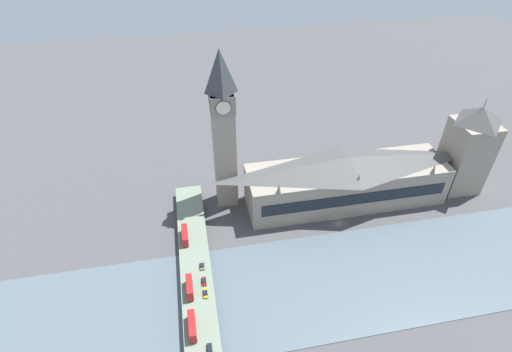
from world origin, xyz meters
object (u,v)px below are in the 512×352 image
at_px(double_decker_bus_lead, 190,287).
at_px(car_southbound_lead, 202,266).
at_px(parliament_hall, 346,180).
at_px(car_northbound_mid, 210,349).
at_px(double_decker_bus_rear, 185,235).
at_px(clock_tower, 223,130).
at_px(victoria_tower, 467,149).
at_px(car_southbound_mid, 204,281).
at_px(car_northbound_lead, 206,293).
at_px(double_decker_bus_mid, 192,325).
at_px(road_bridge, 198,297).

bearing_deg(double_decker_bus_lead, car_southbound_lead, -26.91).
distance_m(parliament_hall, car_northbound_mid, 105.77).
bearing_deg(car_northbound_mid, car_southbound_lead, -0.82).
height_order(double_decker_bus_rear, car_southbound_lead, double_decker_bus_rear).
bearing_deg(car_northbound_mid, parliament_hall, -46.98).
xyz_separation_m(clock_tower, double_decker_bus_rear, (-28.67, 22.98, -35.56)).
xyz_separation_m(victoria_tower, car_northbound_mid, (-71.99, 141.29, -18.67)).
bearing_deg(car_southbound_mid, double_decker_bus_lead, 119.67).
bearing_deg(car_northbound_lead, car_southbound_lead, 0.71).
bearing_deg(double_decker_bus_mid, clock_tower, -16.92).
bearing_deg(clock_tower, double_decker_bus_lead, 158.61).
xyz_separation_m(clock_tower, car_southbound_lead, (-46.33, 16.84, -37.45)).
bearing_deg(double_decker_bus_lead, double_decker_bus_rear, 0.74).
bearing_deg(double_decker_bus_mid, car_northbound_mid, -149.70).
bearing_deg(car_northbound_mid, car_northbound_lead, -1.73).
relative_size(double_decker_bus_lead, car_northbound_mid, 2.25).
bearing_deg(car_northbound_mid, road_bridge, 5.68).
bearing_deg(parliament_hall, car_southbound_lead, 114.17).
bearing_deg(car_southbound_mid, double_decker_bus_mid, 163.67).
bearing_deg(double_decker_bus_mid, double_decker_bus_rear, 0.30).
height_order(car_northbound_lead, car_northbound_mid, car_northbound_mid).
height_order(double_decker_bus_mid, car_northbound_mid, double_decker_bus_mid).
relative_size(victoria_tower, car_southbound_mid, 12.49).
bearing_deg(car_southbound_lead, double_decker_bus_lead, 153.09).
relative_size(victoria_tower, double_decker_bus_lead, 5.19).
relative_size(parliament_hall, road_bridge, 0.73).
bearing_deg(parliament_hall, car_northbound_lead, 122.33).
bearing_deg(clock_tower, car_northbound_mid, 168.30).
distance_m(road_bridge, car_northbound_lead, 3.44).
height_order(victoria_tower, double_decker_bus_lead, victoria_tower).
relative_size(road_bridge, car_southbound_lead, 33.68).
bearing_deg(car_northbound_lead, double_decker_bus_rear, 11.29).
relative_size(parliament_hall, double_decker_bus_rear, 9.28).
distance_m(clock_tower, double_decker_bus_mid, 85.81).
xyz_separation_m(double_decker_bus_mid, car_northbound_lead, (14.41, -6.07, -1.98)).
bearing_deg(road_bridge, clock_tower, -18.03).
xyz_separation_m(victoria_tower, double_decker_bus_mid, (-62.81, 146.65, -16.72)).
height_order(double_decker_bus_mid, car_southbound_mid, double_decker_bus_mid).
bearing_deg(double_decker_bus_mid, car_southbound_lead, -11.73).
relative_size(parliament_hall, double_decker_bus_mid, 8.94).
bearing_deg(double_decker_bus_mid, car_southbound_mid, -16.33).
bearing_deg(car_southbound_lead, double_decker_bus_mid, 168.27).
relative_size(double_decker_bus_lead, car_northbound_lead, 2.23).
bearing_deg(double_decker_bus_mid, double_decker_bus_lead, -0.45).
xyz_separation_m(parliament_hall, victoria_tower, (0.06, -64.19, 10.39)).
xyz_separation_m(clock_tower, road_bridge, (-60.50, 19.70, -39.10)).
xyz_separation_m(double_decker_bus_rear, car_southbound_mid, (-25.70, -6.21, -1.92)).
bearing_deg(victoria_tower, double_decker_bus_rear, 96.51).
relative_size(road_bridge, car_northbound_mid, 30.90).
distance_m(car_southbound_lead, car_southbound_mid, 8.04).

